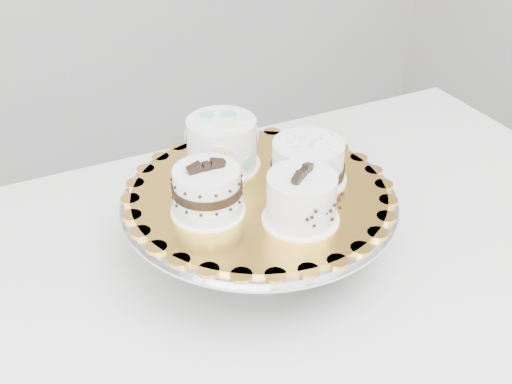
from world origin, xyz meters
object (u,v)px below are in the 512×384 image
cake_swirl (301,199)px  cake_dots (222,143)px  cake_board (259,192)px  cake_ribbon (308,162)px  cake_stand (259,213)px  table (277,313)px  cake_banded (207,192)px

cake_swirl → cake_dots: cake_swirl is taller
cake_board → cake_ribbon: cake_ribbon is taller
cake_stand → cake_swirl: 0.11m
table → cake_board: bearing=91.7°
table → cake_banded: bearing=152.6°
cake_stand → cake_dots: 0.12m
cake_dots → cake_ribbon: 0.13m
cake_dots → cake_stand: bearing=-73.0°
cake_banded → cake_ribbon: 0.16m
cake_swirl → cake_dots: 0.18m
table → cake_swirl: 0.22m
cake_stand → cake_swirl: bearing=-83.5°
table → cake_board: (0.00, 0.06, 0.18)m
cake_stand → cake_board: (0.00, -0.00, 0.04)m
cake_stand → cake_swirl: (0.01, -0.09, 0.07)m
cake_stand → cake_ribbon: bearing=-6.9°
cake_ribbon → cake_dots: bearing=153.0°
cake_board → cake_ribbon: size_ratio=2.71×
table → cake_swirl: cake_swirl is taller
cake_stand → cake_board: 0.04m
cake_banded → cake_dots: size_ratio=0.81×
cake_ribbon → cake_board: bearing=-165.3°
cake_stand → cake_banded: bearing=-175.5°
table → cake_stand: bearing=91.7°
cake_banded → cake_dots: cake_banded is taller
cake_banded → cake_ribbon: bearing=5.4°
cake_banded → cake_board: bearing=10.9°
table → cake_dots: size_ratio=10.76×
cake_banded → cake_ribbon: size_ratio=0.76×
cake_banded → cake_dots: 0.12m
table → cake_ribbon: bearing=37.2°
cake_board → cake_banded: (-0.08, -0.01, 0.03)m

